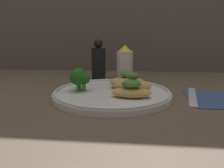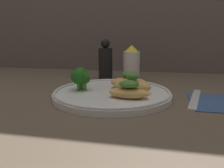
# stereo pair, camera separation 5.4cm
# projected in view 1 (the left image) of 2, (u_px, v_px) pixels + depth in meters

# --- Properties ---
(ground_plane) EXTENTS (1.80, 1.80, 0.01)m
(ground_plane) POSITION_uv_depth(u_px,v_px,m) (112.00, 99.00, 0.55)
(ground_plane) COLOR brown
(plate) EXTENTS (0.29, 0.29, 0.02)m
(plate) POSITION_uv_depth(u_px,v_px,m) (112.00, 93.00, 0.55)
(plate) COLOR white
(plate) RESTS_ON ground_plane
(grilled_meat_front) EXTENTS (0.09, 0.05, 0.04)m
(grilled_meat_front) POSITION_uv_depth(u_px,v_px,m) (131.00, 90.00, 0.49)
(grilled_meat_front) COLOR tan
(grilled_meat_front) RESTS_ON plate
(grilled_meat_middle) EXTENTS (0.10, 0.05, 0.05)m
(grilled_meat_middle) POSITION_uv_depth(u_px,v_px,m) (132.00, 85.00, 0.54)
(grilled_meat_middle) COLOR tan
(grilled_meat_middle) RESTS_ON plate
(grilled_meat_back) EXTENTS (0.10, 0.06, 0.05)m
(grilled_meat_back) POSITION_uv_depth(u_px,v_px,m) (127.00, 82.00, 0.59)
(grilled_meat_back) COLOR tan
(grilled_meat_back) RESTS_ON plate
(broccoli_bunch) EXTENTS (0.05, 0.06, 0.06)m
(broccoli_bunch) POSITION_uv_depth(u_px,v_px,m) (79.00, 77.00, 0.55)
(broccoli_bunch) COLOR #4C8E38
(broccoli_bunch) RESTS_ON plate
(sauce_bottle) EXTENTS (0.06, 0.06, 0.12)m
(sauce_bottle) POSITION_uv_depth(u_px,v_px,m) (125.00, 63.00, 0.76)
(sauce_bottle) COLOR white
(sauce_bottle) RESTS_ON ground_plane
(pepper_grinder) EXTENTS (0.05, 0.05, 0.14)m
(pepper_grinder) POSITION_uv_depth(u_px,v_px,m) (99.00, 62.00, 0.77)
(pepper_grinder) COLOR black
(pepper_grinder) RESTS_ON ground_plane
(fork) EXTENTS (0.06, 0.18, 0.01)m
(fork) POSITION_uv_depth(u_px,v_px,m) (192.00, 96.00, 0.55)
(fork) COLOR silver
(fork) RESTS_ON ground_plane
(napkin) EXTENTS (0.15, 0.15, 0.00)m
(napkin) POSITION_uv_depth(u_px,v_px,m) (221.00, 100.00, 0.52)
(napkin) COLOR #334C7F
(napkin) RESTS_ON ground_plane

